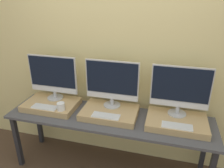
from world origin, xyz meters
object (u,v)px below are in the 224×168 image
monitor_right (180,89)px  monitor_left (53,76)px  keyboard_left (45,107)px  keyboard_right (177,126)px  mug (61,106)px  monitor_center (112,82)px  keyboard_center (106,116)px

monitor_right → monitor_left: bearing=180.0°
keyboard_left → keyboard_right: 1.44m
mug → monitor_right: monitor_right is taller
keyboard_left → keyboard_right: bearing=0.0°
mug → monitor_center: size_ratio=0.15×
monitor_left → keyboard_center: bearing=-18.8°
monitor_right → keyboard_right: size_ratio=2.02×
monitor_left → keyboard_right: 1.48m
mug → keyboard_center: size_ratio=0.30×
monitor_left → monitor_right: 1.44m
monitor_center → monitor_right: (0.72, 0.00, 0.00)m
monitor_left → mug: bearing=-50.2°
monitor_left → keyboard_right: (1.44, -0.24, -0.28)m
monitor_right → keyboard_right: monitor_right is taller
monitor_center → keyboard_left: bearing=-161.2°
mug → keyboard_center: (0.51, 0.00, -0.04)m
monitor_left → monitor_center: bearing=0.0°
monitor_left → keyboard_center: 0.81m
keyboard_center → keyboard_left: bearing=180.0°
monitor_left → keyboard_left: size_ratio=2.02×
keyboard_left → mug: size_ratio=3.37×
monitor_left → monitor_right: bearing=0.0°
monitor_center → keyboard_center: (0.00, -0.24, -0.28)m
monitor_center → keyboard_center: bearing=-90.0°
keyboard_left → keyboard_right: same height
keyboard_left → keyboard_center: same height
monitor_center → keyboard_right: size_ratio=2.02×
mug → monitor_center: monitor_center is taller
mug → keyboard_right: mug is taller
keyboard_left → monitor_center: monitor_center is taller
monitor_right → keyboard_left: bearing=-170.3°
monitor_left → monitor_center: 0.72m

